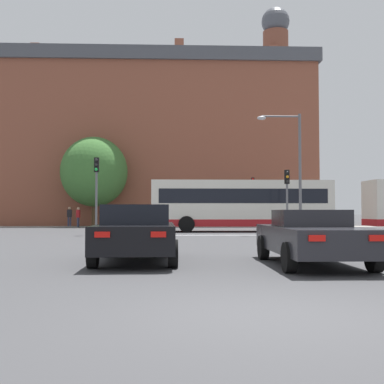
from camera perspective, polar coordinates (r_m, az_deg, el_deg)
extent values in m
plane|color=#3D3D3F|center=(6.19, 9.33, -14.13)|extent=(400.00, 400.00, 0.00)
cube|color=silver|center=(25.88, 0.54, -5.14)|extent=(8.23, 0.30, 0.01)
cube|color=#A09B91|center=(40.90, -0.44, -4.11)|extent=(69.14, 2.50, 0.01)
cube|color=brown|center=(50.28, -4.26, 4.83)|extent=(30.22, 13.41, 15.08)
cube|color=#4C4F56|center=(51.94, -4.23, 13.81)|extent=(30.83, 13.95, 1.26)
cube|color=brown|center=(53.37, -18.03, 15.31)|extent=(0.90, 0.90, 2.01)
cube|color=brown|center=(54.11, -12.50, 15.00)|extent=(0.90, 0.90, 2.01)
cube|color=brown|center=(55.37, -6.84, 14.56)|extent=(0.90, 0.90, 2.01)
cube|color=brown|center=(49.79, -1.54, 16.50)|extent=(0.90, 0.90, 2.01)
cube|color=brown|center=(53.37, 4.75, 15.20)|extent=(0.90, 0.90, 2.01)
cube|color=brown|center=(52.19, 9.60, 15.64)|extent=(0.90, 0.90, 2.01)
cylinder|color=brown|center=(53.77, 9.89, 16.20)|extent=(2.66, 2.66, 3.99)
sphere|color=#4C4F56|center=(54.84, 9.86, 19.27)|extent=(2.95, 2.95, 2.95)
cube|color=black|center=(12.32, -6.57, -5.27)|extent=(1.96, 4.48, 0.63)
cube|color=black|center=(12.26, -6.57, -2.67)|extent=(1.65, 2.03, 0.48)
cylinder|color=black|center=(13.79, -9.99, -6.25)|extent=(0.23, 0.64, 0.64)
cylinder|color=black|center=(13.69, -2.47, -6.31)|extent=(0.23, 0.64, 0.64)
cylinder|color=black|center=(11.06, -11.67, -7.21)|extent=(0.23, 0.64, 0.64)
cylinder|color=black|center=(10.95, -2.27, -7.31)|extent=(0.23, 0.64, 0.64)
cube|color=red|center=(10.14, -10.58, -4.98)|extent=(0.32, 0.06, 0.12)
cube|color=red|center=(10.05, -3.99, -5.04)|extent=(0.32, 0.06, 0.12)
cube|color=#232328|center=(11.79, 14.05, -5.44)|extent=(1.90, 4.54, 0.59)
cube|color=#232328|center=(11.88, 13.87, -3.02)|extent=(1.62, 1.37, 0.40)
cylinder|color=black|center=(12.97, 8.44, -6.51)|extent=(0.22, 0.64, 0.64)
cylinder|color=black|center=(13.42, 16.06, -6.31)|extent=(0.22, 0.64, 0.64)
cylinder|color=black|center=(10.23, 11.43, -7.62)|extent=(0.22, 0.64, 0.64)
cylinder|color=black|center=(10.80, 20.82, -7.23)|extent=(0.22, 0.64, 0.64)
cube|color=red|center=(9.43, 14.58, -5.32)|extent=(0.32, 0.05, 0.12)
cube|color=red|center=(9.83, 21.10, -5.11)|extent=(0.32, 0.05, 0.12)
cube|color=silver|center=(31.01, 5.82, -1.36)|extent=(11.38, 2.58, 2.89)
cube|color=#AD191E|center=(31.01, 5.83, -3.62)|extent=(11.40, 2.60, 0.44)
cube|color=black|center=(31.02, 5.81, -0.54)|extent=(10.47, 2.61, 0.90)
cylinder|color=black|center=(32.89, 11.63, -3.64)|extent=(1.00, 0.28, 1.00)
cylinder|color=black|center=(30.49, 12.74, -3.73)|extent=(1.00, 0.28, 1.00)
cylinder|color=black|center=(31.96, -0.77, -3.72)|extent=(1.00, 0.28, 1.00)
cylinder|color=black|center=(29.49, -0.66, -3.84)|extent=(1.00, 0.28, 1.00)
cylinder|color=slate|center=(40.71, 7.23, -1.76)|extent=(0.12, 0.12, 3.35)
cube|color=black|center=(40.78, 7.21, 1.16)|extent=(0.26, 0.20, 0.80)
sphere|color=red|center=(40.67, 7.24, 1.53)|extent=(0.17, 0.17, 0.17)
sphere|color=black|center=(40.65, 7.24, 1.17)|extent=(0.17, 0.17, 0.17)
sphere|color=black|center=(40.64, 7.24, 0.81)|extent=(0.17, 0.17, 0.17)
cylinder|color=slate|center=(27.83, 11.21, -1.98)|extent=(0.12, 0.12, 2.85)
cube|color=black|center=(27.90, 11.18, 1.77)|extent=(0.26, 0.20, 0.80)
sphere|color=black|center=(27.79, 11.24, 2.31)|extent=(0.17, 0.17, 0.17)
sphere|color=orange|center=(27.77, 11.25, 1.79)|extent=(0.17, 0.17, 0.17)
sphere|color=black|center=(27.76, 11.25, 1.26)|extent=(0.17, 0.17, 0.17)
cylinder|color=slate|center=(26.74, -11.28, -1.34)|extent=(0.12, 0.12, 3.43)
cube|color=black|center=(26.86, -11.24, 3.18)|extent=(0.26, 0.20, 0.80)
sphere|color=black|center=(26.76, -11.28, 3.75)|extent=(0.17, 0.17, 0.17)
sphere|color=black|center=(26.73, -11.29, 3.20)|extent=(0.17, 0.17, 0.17)
sphere|color=#1ED14C|center=(26.71, -11.29, 2.66)|extent=(0.17, 0.17, 0.17)
cylinder|color=slate|center=(27.72, 12.69, 2.12)|extent=(0.16, 0.16, 6.80)
cylinder|color=slate|center=(27.90, 10.45, 8.81)|extent=(2.17, 0.10, 0.10)
ellipsoid|color=#B2B2B7|center=(27.67, 8.23, 8.68)|extent=(0.50, 0.36, 0.22)
cylinder|color=#333851|center=(41.00, -13.39, -3.51)|extent=(0.13, 0.13, 0.78)
cylinder|color=#333851|center=(41.16, -13.30, -3.50)|extent=(0.13, 0.13, 0.78)
cube|color=#B21E23|center=(41.07, -13.34, -2.53)|extent=(0.29, 0.43, 0.62)
sphere|color=tan|center=(41.07, -13.33, -1.93)|extent=(0.24, 0.24, 0.24)
cylinder|color=#333851|center=(42.10, -14.22, -3.45)|extent=(0.13, 0.13, 0.81)
cylinder|color=#333851|center=(42.12, -14.45, -3.45)|extent=(0.13, 0.13, 0.81)
cube|color=#232328|center=(42.10, -14.32, -2.47)|extent=(0.42, 0.26, 0.64)
sphere|color=tan|center=(42.10, -14.31, -1.87)|extent=(0.24, 0.24, 0.24)
cylinder|color=#4C3823|center=(42.22, -11.56, -2.48)|extent=(0.36, 0.36, 2.27)
ellipsoid|color=#3D7033|center=(42.36, -11.52, 2.37)|extent=(5.74, 5.74, 6.03)
cylinder|color=#4C3823|center=(46.71, 11.88, -2.44)|extent=(0.36, 0.36, 2.29)
ellipsoid|color=#3D7033|center=(46.80, 11.85, 1.19)|extent=(4.29, 4.29, 4.50)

